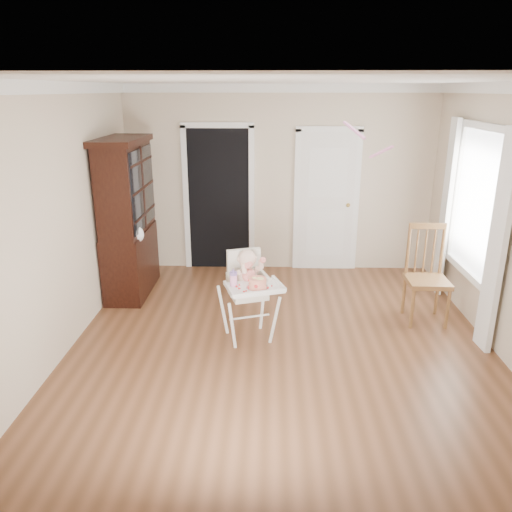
{
  "coord_description": "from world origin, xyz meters",
  "views": [
    {
      "loc": [
        -0.13,
        -4.82,
        2.62
      ],
      "look_at": [
        -0.27,
        0.05,
        0.99
      ],
      "focal_mm": 35.0,
      "sensor_mm": 36.0,
      "label": 1
    }
  ],
  "objects_px": {
    "high_chair": "(248,286)",
    "cake": "(258,283)",
    "china_cabinet": "(128,218)",
    "sippy_cup": "(233,278)",
    "dining_chair": "(427,278)"
  },
  "relations": [
    {
      "from": "china_cabinet",
      "to": "cake",
      "type": "bearing_deg",
      "value": -41.76
    },
    {
      "from": "high_chair",
      "to": "sippy_cup",
      "type": "distance_m",
      "value": 0.29
    },
    {
      "from": "sippy_cup",
      "to": "dining_chair",
      "type": "bearing_deg",
      "value": 18.45
    },
    {
      "from": "high_chair",
      "to": "dining_chair",
      "type": "distance_m",
      "value": 2.14
    },
    {
      "from": "cake",
      "to": "china_cabinet",
      "type": "distance_m",
      "value": 2.34
    },
    {
      "from": "high_chair",
      "to": "cake",
      "type": "distance_m",
      "value": 0.3
    },
    {
      "from": "high_chair",
      "to": "sippy_cup",
      "type": "xyz_separation_m",
      "value": [
        -0.14,
        -0.2,
        0.16
      ]
    },
    {
      "from": "cake",
      "to": "high_chair",
      "type": "bearing_deg",
      "value": 113.67
    },
    {
      "from": "high_chair",
      "to": "cake",
      "type": "xyz_separation_m",
      "value": [
        0.11,
        -0.25,
        0.13
      ]
    },
    {
      "from": "sippy_cup",
      "to": "dining_chair",
      "type": "relative_size",
      "value": 0.17
    },
    {
      "from": "sippy_cup",
      "to": "china_cabinet",
      "type": "height_order",
      "value": "china_cabinet"
    },
    {
      "from": "cake",
      "to": "sippy_cup",
      "type": "height_order",
      "value": "sippy_cup"
    },
    {
      "from": "dining_chair",
      "to": "sippy_cup",
      "type": "bearing_deg",
      "value": -161.18
    },
    {
      "from": "high_chair",
      "to": "dining_chair",
      "type": "xyz_separation_m",
      "value": [
        2.07,
        0.54,
        -0.09
      ]
    },
    {
      "from": "cake",
      "to": "china_cabinet",
      "type": "bearing_deg",
      "value": 138.24
    }
  ]
}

